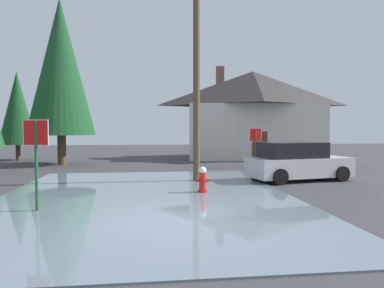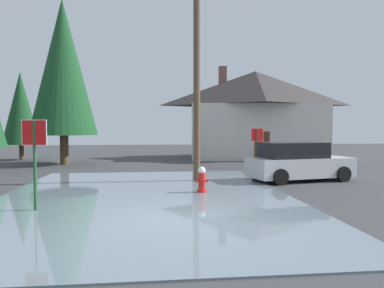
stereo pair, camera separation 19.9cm
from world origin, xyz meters
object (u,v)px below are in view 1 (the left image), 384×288
Objects in this scene: utility_pole at (197,62)px; parked_car at (297,162)px; house at (252,113)px; stop_sign_far at (255,139)px; fire_hydrant at (203,180)px; pine_tree_mid_left at (17,108)px; stop_sign_near at (36,147)px; pine_tree_short_left at (60,67)px.

utility_pole reaches higher than parked_car.
stop_sign_far is at bearing -105.14° from house.
fire_hydrant is 0.15× the size of pine_tree_mid_left.
pine_tree_mid_left is at bearing 156.56° from stop_sign_far.
house reaches higher than pine_tree_mid_left.
house is at bearing 82.79° from parked_car.
parked_car is at bearing 29.11° from fire_hydrant.
house is (10.57, 15.99, 1.63)m from stop_sign_near.
parked_car is 19.17m from pine_tree_mid_left.
stop_sign_far is (4.08, 7.29, 1.15)m from fire_hydrant.
house reaches higher than parked_car.
stop_sign_near is 10.27m from parked_car.
pine_tree_mid_left is 5.49m from pine_tree_short_left.
house is at bearing 62.92° from utility_pole.
parked_car is at bearing -34.68° from pine_tree_short_left.
fire_hydrant is 0.08× the size of house.
pine_tree_short_left is (-11.18, 3.13, 4.32)m from stop_sign_far.
pine_tree_short_left is (-7.11, 10.42, 5.47)m from fire_hydrant.
fire_hydrant is at bearing -119.22° from stop_sign_far.
pine_tree_mid_left is (-6.10, 15.90, 1.88)m from stop_sign_near.
house reaches higher than fire_hydrant.
stop_sign_far is at bearing 93.94° from parked_car.
pine_tree_mid_left is (-10.96, 11.07, -1.32)m from utility_pole.
pine_tree_short_left is at bearing 145.32° from parked_car.
stop_sign_far is at bearing -15.66° from pine_tree_short_left.
pine_tree_mid_left is at bearing 128.21° from fire_hydrant.
stop_sign_far is 0.49× the size of parked_car.
house is 1.76× the size of pine_tree_mid_left.
pine_tree_short_left reaches higher than utility_pole.
stop_sign_far is 0.36× the size of pine_tree_mid_left.
stop_sign_far is at bearing -23.44° from pine_tree_mid_left.
utility_pole is 5.96m from parked_car.
pine_tree_mid_left is (-10.82, 13.75, 3.16)m from fire_hydrant.
stop_sign_near is at bearing -69.01° from pine_tree_mid_left.
parked_car is 14.92m from pine_tree_short_left.
utility_pole is (4.86, 4.83, 3.20)m from stop_sign_near.
pine_tree_short_left reaches higher than house.
pine_tree_short_left is (-2.39, 12.57, 4.19)m from stop_sign_near.
house reaches higher than stop_sign_far.
house is at bearing 0.31° from pine_tree_mid_left.
utility_pole reaches higher than fire_hydrant.
utility_pole is 0.94× the size of pine_tree_short_left.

